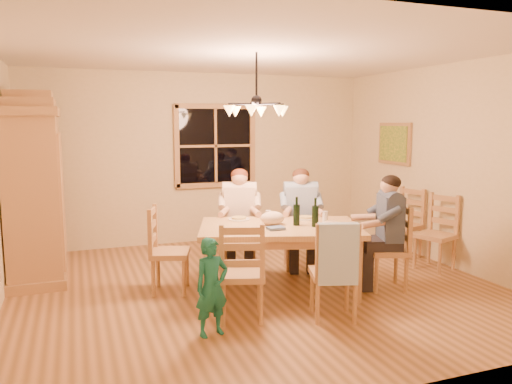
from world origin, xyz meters
name	(u,v)px	position (x,y,z in m)	size (l,w,h in m)	color
floor	(256,287)	(0.00, 0.00, 0.00)	(5.50, 5.50, 0.00)	brown
ceiling	(256,52)	(0.00, 0.00, 2.70)	(5.50, 5.00, 0.02)	white
wall_back	(203,158)	(0.00, 2.50, 1.35)	(5.50, 0.02, 2.70)	beige
wall_right	(450,166)	(2.75, 0.00, 1.35)	(0.02, 5.00, 2.70)	beige
window	(215,146)	(0.20, 2.47, 1.55)	(1.30, 0.06, 1.30)	black
painting	(394,144)	(2.71, 1.20, 1.60)	(0.06, 0.78, 0.64)	#A37E46
chandelier	(256,109)	(0.00, 0.00, 2.08)	(0.77, 0.68, 0.71)	black
armoire	(35,194)	(-2.42, 1.31, 1.06)	(0.66, 1.40, 2.30)	#A37E46
dining_table	(280,234)	(0.22, -0.18, 0.66)	(2.05, 1.60, 0.76)	#B17E4F
chair_far_left	(240,247)	(0.05, 0.76, 0.30)	(0.55, 0.53, 0.99)	#AC854C
chair_far_right	(300,246)	(0.81, 0.52, 0.30)	(0.55, 0.53, 0.99)	#AC854C
chair_near_left	(242,289)	(-0.47, -0.86, 0.30)	(0.55, 0.53, 0.99)	#AC854C
chair_near_right	(333,288)	(0.39, -1.13, 0.30)	(0.55, 0.53, 0.99)	#AC854C
chair_end_left	(171,266)	(-0.98, 0.19, 0.30)	(0.53, 0.55, 0.99)	#AC854C
chair_end_right	(387,263)	(1.41, -0.56, 0.30)	(0.53, 0.55, 0.99)	#AC854C
adult_woman	(240,206)	(0.05, 0.76, 0.84)	(0.49, 0.52, 0.87)	beige
adult_plaid_man	(301,206)	(0.81, 0.52, 0.84)	(0.49, 0.52, 0.87)	#38619A
adult_slate_man	(388,218)	(1.41, -0.56, 0.84)	(0.52, 0.49, 0.87)	#3A465D
towel	(338,254)	(0.33, -1.31, 0.70)	(0.38, 0.10, 0.58)	#9BB9D2
wine_bottle_a	(297,211)	(0.40, -0.24, 0.93)	(0.08, 0.08, 0.33)	black
wine_bottle_b	(315,212)	(0.56, -0.38, 0.93)	(0.08, 0.08, 0.33)	black
plate_woman	(239,219)	(-0.12, 0.28, 0.77)	(0.26, 0.26, 0.02)	white
plate_plaid	(305,219)	(0.64, 0.04, 0.77)	(0.26, 0.26, 0.02)	white
plate_slate	(333,224)	(0.82, -0.35, 0.77)	(0.26, 0.26, 0.02)	white
wine_glass_a	(268,216)	(0.17, 0.05, 0.83)	(0.06, 0.06, 0.14)	silver
wine_glass_b	(325,217)	(0.77, -0.24, 0.83)	(0.06, 0.06, 0.14)	silver
cap	(332,225)	(0.65, -0.61, 0.82)	(0.20, 0.20, 0.11)	tan
napkin	(276,228)	(0.09, -0.37, 0.78)	(0.18, 0.14, 0.03)	#4C638C
cloth_bundle	(272,218)	(0.15, -0.11, 0.84)	(0.28, 0.22, 0.15)	beige
child	(212,287)	(-0.84, -1.11, 0.45)	(0.33, 0.22, 0.91)	#176B5E
chair_spare_front	(434,247)	(2.45, -0.13, 0.30)	(0.54, 0.55, 0.99)	#AC854C
chair_spare_back	(403,236)	(2.45, 0.54, 0.30)	(0.52, 0.53, 0.99)	#AC854C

